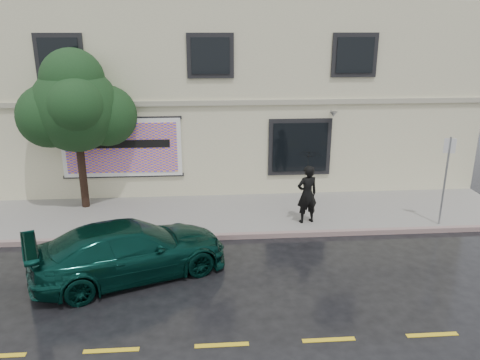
{
  "coord_description": "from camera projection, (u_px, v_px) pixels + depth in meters",
  "views": [
    {
      "loc": [
        -0.23,
        -11.44,
        6.12
      ],
      "look_at": [
        0.8,
        2.2,
        1.64
      ],
      "focal_mm": 35.0,
      "sensor_mm": 36.0,
      "label": 1
    }
  ],
  "objects": [
    {
      "name": "pedestrian",
      "position": [
        307.0,
        194.0,
        14.77
      ],
      "size": [
        0.78,
        0.62,
        1.89
      ],
      "primitive_type": "imported",
      "rotation": [
        0.0,
        0.0,
        3.4
      ],
      "color": "black",
      "rests_on": "sidewalk"
    },
    {
      "name": "sidewalk",
      "position": [
        214.0,
        215.0,
        15.82
      ],
      "size": [
        20.0,
        3.5,
        0.15
      ],
      "primitive_type": "cube",
      "color": "gray",
      "rests_on": "ground"
    },
    {
      "name": "umbrella",
      "position": [
        309.0,
        155.0,
        14.37
      ],
      "size": [
        1.2,
        1.2,
        0.68
      ],
      "primitive_type": "imported",
      "rotation": [
        0.0,
        0.0,
        0.37
      ],
      "color": "black",
      "rests_on": "pedestrian"
    },
    {
      "name": "car",
      "position": [
        131.0,
        250.0,
        11.91
      ],
      "size": [
        5.39,
        3.87,
        1.44
      ],
      "primitive_type": "imported",
      "rotation": [
        0.0,
        0.0,
        1.95
      ],
      "color": "#072C26",
      "rests_on": "ground"
    },
    {
      "name": "billboard",
      "position": [
        122.0,
        148.0,
        16.56
      ],
      "size": [
        4.3,
        0.16,
        2.2
      ],
      "color": "white",
      "rests_on": "ground"
    },
    {
      "name": "ground",
      "position": [
        217.0,
        263.0,
        12.77
      ],
      "size": [
        90.0,
        90.0,
        0.0
      ],
      "primitive_type": "plane",
      "color": "black",
      "rests_on": "ground"
    },
    {
      "name": "sign_pole",
      "position": [
        446.0,
        174.0,
        14.38
      ],
      "size": [
        0.34,
        0.12,
        2.84
      ],
      "rotation": [
        0.0,
        0.0,
        -0.29
      ],
      "color": "#92969A",
      "rests_on": "sidewalk"
    },
    {
      "name": "building",
      "position": [
        210.0,
        91.0,
        20.2
      ],
      "size": [
        20.0,
        8.12,
        7.0
      ],
      "color": "#BFBB99",
      "rests_on": "ground"
    },
    {
      "name": "road_marking",
      "position": [
        222.0,
        345.0,
        9.45
      ],
      "size": [
        19.0,
        0.12,
        0.01
      ],
      "primitive_type": "cube",
      "color": "gold",
      "rests_on": "ground"
    },
    {
      "name": "street_tree",
      "position": [
        76.0,
        109.0,
        15.32
      ],
      "size": [
        2.86,
        2.86,
        4.86
      ],
      "color": "black",
      "rests_on": "sidewalk"
    },
    {
      "name": "curb",
      "position": [
        215.0,
        237.0,
        14.16
      ],
      "size": [
        20.0,
        0.18,
        0.16
      ],
      "primitive_type": "cube",
      "color": "gray",
      "rests_on": "ground"
    }
  ]
}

